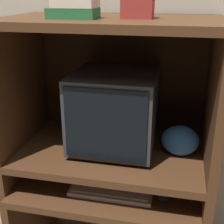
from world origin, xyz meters
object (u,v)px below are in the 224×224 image
crt_monitor (115,110)px  snack_bag (180,140)px  keyboard (111,190)px  book_stack (74,8)px  mouse (164,198)px  storage_box (138,7)px

crt_monitor → snack_bag: (0.33, -0.01, -0.13)m
crt_monitor → snack_bag: crt_monitor is taller
keyboard → book_stack: size_ratio=1.97×
crt_monitor → book_stack: 0.52m
keyboard → mouse: bearing=-2.5°
book_stack → storage_box: bearing=15.3°
keyboard → mouse: 0.26m
mouse → snack_bag: bearing=72.4°
mouse → storage_box: bearing=140.5°
keyboard → snack_bag: (0.31, 0.16, 0.23)m
keyboard → crt_monitor: bearing=97.1°
keyboard → mouse: same height
keyboard → book_stack: (-0.17, 0.06, 0.84)m
keyboard → snack_bag: 0.42m
crt_monitor → book_stack: size_ratio=2.06×
keyboard → storage_box: storage_box is taller
crt_monitor → keyboard: size_ratio=1.05×
crt_monitor → mouse: 0.49m
crt_monitor → mouse: crt_monitor is taller
mouse → book_stack: 0.95m
keyboard → storage_box: (0.09, 0.13, 0.85)m
snack_bag → book_stack: book_stack is taller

